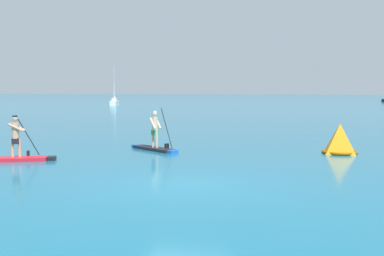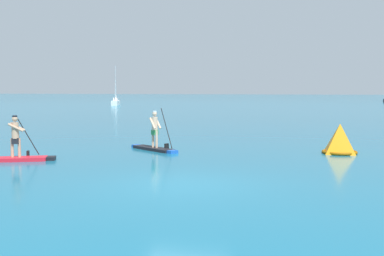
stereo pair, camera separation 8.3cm
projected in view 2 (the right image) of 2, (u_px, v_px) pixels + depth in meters
ground at (182, 185)px, 12.97m from camera, size 440.00×440.00×0.00m
paddleboarder_near_left at (13, 153)px, 17.25m from camera, size 3.07×1.70×1.72m
paddleboarder_mid_center at (154, 142)px, 20.24m from camera, size 2.69×1.94×1.88m
race_marker_buoy at (340, 140)px, 19.23m from camera, size 1.71×1.71×1.26m
sailboat_left_horizon at (116, 100)px, 76.48m from camera, size 2.13×4.12×6.55m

